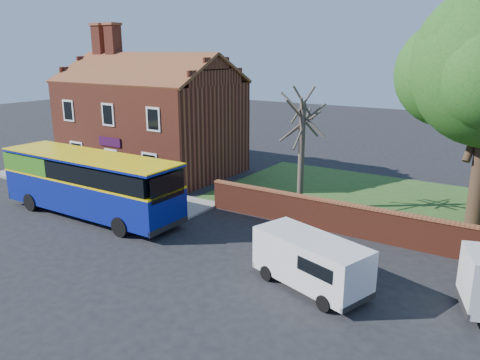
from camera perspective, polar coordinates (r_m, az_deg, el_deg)
The scene contains 9 objects.
ground at distance 23.41m, azimuth -17.10°, elevation -6.93°, with size 120.00×120.00×0.00m, color black.
pavement at distance 31.98m, azimuth -17.50°, elevation -0.84°, with size 18.00×3.50×0.12m, color gray.
kerb at distance 30.95m, azimuth -19.96°, elevation -1.58°, with size 18.00×0.15×0.14m, color slate.
grass_strip at distance 28.31m, azimuth 23.19°, elevation -3.57°, with size 26.00×12.00×0.04m, color #426B28.
shop_building at distance 35.13m, azimuth -10.78°, elevation 6.63°, with size 12.30×8.13×10.50m.
boundary_wall at distance 22.46m, azimuth 20.68°, elevation -5.99°, with size 22.00×0.38×1.60m.
bus at distance 26.48m, azimuth -18.33°, elevation -0.08°, with size 11.06×2.88×3.36m.
van_near at distance 17.85m, azimuth 8.66°, elevation -9.67°, with size 4.89×3.15×2.00m.
bare_tree at distance 25.99m, azimuth 7.50°, elevation 3.56°, with size 2.44×2.91×6.52m.
Camera 1 is at (16.91, -13.68, 8.64)m, focal length 35.00 mm.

